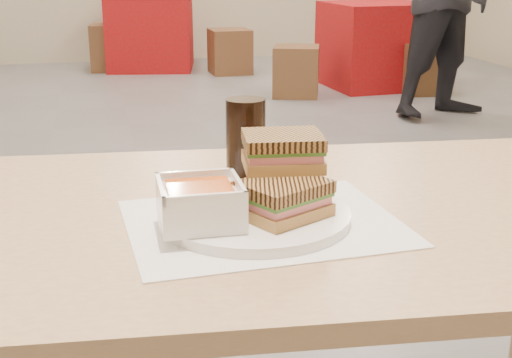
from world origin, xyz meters
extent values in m
cube|color=tan|center=(0.12, -1.94, 0.73)|extent=(1.26, 0.80, 0.03)
cylinder|color=tan|center=(-0.41, -1.59, 0.36)|extent=(0.06, 0.06, 0.72)
cube|color=white|center=(0.02, -1.99, 0.75)|extent=(0.39, 0.32, 0.00)
cylinder|color=white|center=(0.01, -1.98, 0.76)|extent=(0.27, 0.27, 0.01)
cube|color=white|center=(-0.07, -2.01, 0.79)|extent=(0.11, 0.11, 0.05)
cube|color=#D7580A|center=(-0.07, -2.01, 0.82)|extent=(0.09, 0.09, 0.01)
cube|color=white|center=(-0.02, -2.01, 0.82)|extent=(0.01, 0.11, 0.01)
cube|color=white|center=(-0.12, -2.01, 0.82)|extent=(0.01, 0.11, 0.01)
cube|color=white|center=(-0.07, -1.96, 0.82)|extent=(0.11, 0.01, 0.01)
cube|color=white|center=(-0.07, -2.06, 0.82)|extent=(0.11, 0.01, 0.01)
cube|color=#BB8943|center=(0.05, -2.01, 0.78)|extent=(0.14, 0.13, 0.02)
cube|color=#E0706F|center=(0.05, -2.01, 0.79)|extent=(0.13, 0.12, 0.01)
cube|color=#386B23|center=(0.05, -2.01, 0.80)|extent=(0.14, 0.13, 0.01)
cube|color=olive|center=(0.05, -2.01, 0.81)|extent=(0.14, 0.13, 0.02)
cube|color=#BB8943|center=(0.06, -1.95, 0.83)|extent=(0.12, 0.11, 0.02)
cube|color=#E0706F|center=(0.06, -1.95, 0.84)|extent=(0.11, 0.10, 0.01)
cube|color=#386B23|center=(0.06, -1.95, 0.85)|extent=(0.12, 0.10, 0.01)
cube|color=olive|center=(0.06, -1.95, 0.86)|extent=(0.12, 0.11, 0.02)
cylinder|color=black|center=(0.04, -1.79, 0.82)|extent=(0.07, 0.07, 0.14)
cube|color=#A40608|center=(2.21, 2.92, 0.36)|extent=(0.88, 0.88, 0.72)
cube|color=#A40608|center=(0.37, 4.40, 0.36)|extent=(0.95, 0.95, 0.72)
cube|color=brown|center=(1.41, 2.64, 0.20)|extent=(0.46, 0.46, 0.41)
cube|color=brown|center=(2.48, 2.52, 0.21)|extent=(0.41, 0.41, 0.42)
cube|color=brown|center=(-0.01, 4.36, 0.23)|extent=(0.47, 0.47, 0.46)
cube|color=brown|center=(1.09, 3.90, 0.21)|extent=(0.39, 0.39, 0.43)
camera|label=1|loc=(-0.19, -2.89, 1.11)|focal=49.25mm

